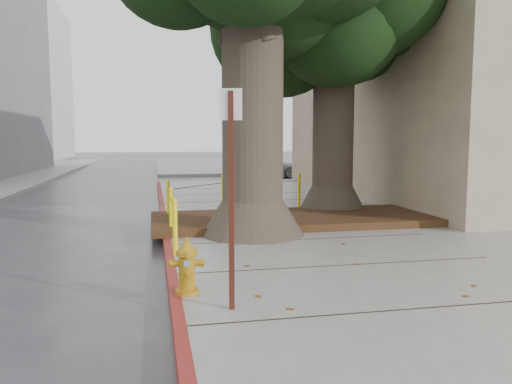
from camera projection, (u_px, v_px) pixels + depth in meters
ground at (308, 277)px, 7.46m from camera, size 140.00×140.00×0.00m
sidewalk_far at (263, 165)px, 37.86m from camera, size 16.00×20.00×0.15m
curb_red at (167, 243)px, 9.48m from camera, size 0.14×26.00×0.16m
planter_bed at (294, 219)px, 11.41m from camera, size 6.40×2.60×0.16m
building_corner at (512, 53)px, 17.21m from camera, size 12.00×13.00×10.00m
building_side_white at (412, 104)px, 35.51m from camera, size 10.00×10.00×9.00m
building_side_grey at (442, 92)px, 42.40m from camera, size 12.00×14.00×12.00m
tree_far at (346, 21)px, 12.63m from camera, size 4.50×3.80×7.17m
bollard_ring at (214, 199)px, 11.47m from camera, size 3.79×5.39×0.95m
fire_hydrant at (187, 266)px, 6.14m from camera, size 0.37×0.34×0.70m
signpost at (231, 187)px, 5.47m from camera, size 0.24×0.08×2.45m
car_silver at (266, 165)px, 26.32m from camera, size 3.99×1.98×1.31m
car_red at (336, 164)px, 26.67m from camera, size 4.20×1.67×1.36m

